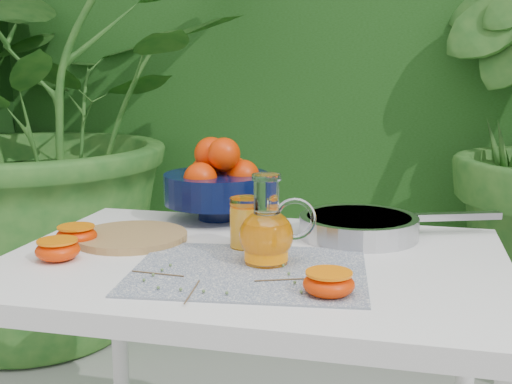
% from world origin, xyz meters
% --- Properties ---
extents(hedge_backdrop, '(8.00, 1.65, 2.50)m').
position_xyz_m(hedge_backdrop, '(0.06, 2.06, 1.19)').
color(hedge_backdrop, '#204E16').
rests_on(hedge_backdrop, ground).
extents(potted_plant_left, '(2.70, 2.70, 1.93)m').
position_xyz_m(potted_plant_left, '(-1.14, 1.12, 0.96)').
color(potted_plant_left, '#245F20').
rests_on(potted_plant_left, ground).
extents(white_table, '(1.00, 0.70, 0.75)m').
position_xyz_m(white_table, '(0.06, -0.08, 0.67)').
color(white_table, white).
rests_on(white_table, ground).
extents(placemat, '(0.47, 0.38, 0.00)m').
position_xyz_m(placemat, '(0.07, -0.17, 0.75)').
color(placemat, '#0D204B').
rests_on(placemat, white_table).
extents(cutting_board, '(0.25, 0.25, 0.02)m').
position_xyz_m(cutting_board, '(-0.24, -0.02, 0.76)').
color(cutting_board, '#A7864B').
rests_on(cutting_board, white_table).
extents(fruit_bowl, '(0.34, 0.34, 0.21)m').
position_xyz_m(fruit_bowl, '(-0.11, 0.23, 0.85)').
color(fruit_bowl, black).
rests_on(fruit_bowl, white_table).
extents(juice_pitcher, '(0.16, 0.13, 0.17)m').
position_xyz_m(juice_pitcher, '(0.10, -0.12, 0.81)').
color(juice_pitcher, white).
rests_on(juice_pitcher, white_table).
extents(juice_tumbler, '(0.08, 0.08, 0.10)m').
position_xyz_m(juice_tumbler, '(0.03, -0.02, 0.80)').
color(juice_tumbler, white).
rests_on(juice_tumbler, white_table).
extents(saute_pan, '(0.49, 0.34, 0.05)m').
position_xyz_m(saute_pan, '(0.25, 0.13, 0.78)').
color(saute_pan, '#B3B3B8').
rests_on(saute_pan, white_table).
extents(orange_halves, '(0.66, 0.27, 0.04)m').
position_xyz_m(orange_halves, '(-0.14, -0.17, 0.77)').
color(orange_halves, '#F93F02').
rests_on(orange_halves, white_table).
extents(thyme_sprigs, '(0.36, 0.23, 0.01)m').
position_xyz_m(thyme_sprigs, '(0.03, -0.25, 0.76)').
color(thyme_sprigs, brown).
rests_on(thyme_sprigs, white_table).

